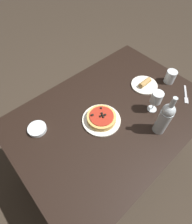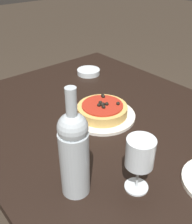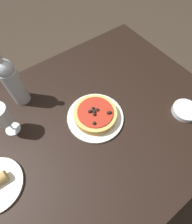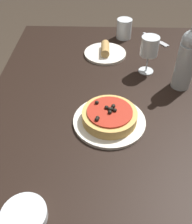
{
  "view_description": "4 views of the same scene",
  "coord_description": "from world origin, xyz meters",
  "px_view_note": "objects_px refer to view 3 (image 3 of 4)",
  "views": [
    {
      "loc": [
        -0.55,
        -0.45,
        1.72
      ],
      "look_at": [
        -0.11,
        0.04,
        0.82
      ],
      "focal_mm": 28.0,
      "sensor_mm": 36.0,
      "label": 1
    },
    {
      "loc": [
        0.53,
        -0.57,
        1.31
      ],
      "look_at": [
        -0.11,
        -0.02,
        0.78
      ],
      "focal_mm": 42.0,
      "sensor_mm": 36.0,
      "label": 2
    },
    {
      "loc": [
        0.13,
        0.31,
        1.45
      ],
      "look_at": [
        -0.1,
        -0.0,
        0.8
      ],
      "focal_mm": 28.0,
      "sensor_mm": 36.0,
      "label": 3
    },
    {
      "loc": [
        -0.75,
        0.03,
        1.41
      ],
      "look_at": [
        -0.14,
        0.05,
        0.85
      ],
      "focal_mm": 42.0,
      "sensor_mm": 36.0,
      "label": 4
    }
  ],
  "objects_px": {
    "pizza": "(95,113)",
    "side_bowl": "(185,111)",
    "wine_glass": "(1,116)",
    "dinner_plate": "(95,116)",
    "dining_table": "(79,137)",
    "wine_bottle": "(12,81)"
  },
  "relations": [
    {
      "from": "pizza",
      "to": "wine_glass",
      "type": "distance_m",
      "value": 0.37
    },
    {
      "from": "side_bowl",
      "to": "wine_bottle",
      "type": "bearing_deg",
      "value": -41.55
    },
    {
      "from": "dining_table",
      "to": "wine_bottle",
      "type": "xyz_separation_m",
      "value": [
        0.13,
        -0.29,
        0.22
      ]
    },
    {
      "from": "side_bowl",
      "to": "dining_table",
      "type": "bearing_deg",
      "value": -25.82
    },
    {
      "from": "dinner_plate",
      "to": "side_bowl",
      "type": "relative_size",
      "value": 2.16
    },
    {
      "from": "wine_bottle",
      "to": "side_bowl",
      "type": "xyz_separation_m",
      "value": [
        -0.57,
        0.51,
        -0.12
      ]
    },
    {
      "from": "wine_glass",
      "to": "pizza",
      "type": "bearing_deg",
      "value": 153.74
    },
    {
      "from": "dining_table",
      "to": "pizza",
      "type": "xyz_separation_m",
      "value": [
        -0.1,
        -0.0,
        0.12
      ]
    },
    {
      "from": "dining_table",
      "to": "side_bowl",
      "type": "xyz_separation_m",
      "value": [
        -0.45,
        0.22,
        0.1
      ]
    },
    {
      "from": "pizza",
      "to": "side_bowl",
      "type": "relative_size",
      "value": 1.62
    },
    {
      "from": "dinner_plate",
      "to": "wine_bottle",
      "type": "height_order",
      "value": "wine_bottle"
    },
    {
      "from": "wine_bottle",
      "to": "side_bowl",
      "type": "bearing_deg",
      "value": 138.45
    },
    {
      "from": "dinner_plate",
      "to": "side_bowl",
      "type": "distance_m",
      "value": 0.41
    },
    {
      "from": "wine_glass",
      "to": "side_bowl",
      "type": "xyz_separation_m",
      "value": [
        -0.67,
        0.38,
        -0.1
      ]
    },
    {
      "from": "wine_glass",
      "to": "side_bowl",
      "type": "relative_size",
      "value": 1.39
    },
    {
      "from": "dinner_plate",
      "to": "wine_glass",
      "type": "bearing_deg",
      "value": -26.22
    },
    {
      "from": "pizza",
      "to": "wine_glass",
      "type": "xyz_separation_m",
      "value": [
        0.32,
        -0.16,
        0.08
      ]
    },
    {
      "from": "pizza",
      "to": "wine_bottle",
      "type": "bearing_deg",
      "value": -52.24
    },
    {
      "from": "wine_bottle",
      "to": "wine_glass",
      "type": "bearing_deg",
      "value": 51.62
    },
    {
      "from": "dining_table",
      "to": "wine_bottle",
      "type": "bearing_deg",
      "value": -66.69
    },
    {
      "from": "pizza",
      "to": "side_bowl",
      "type": "xyz_separation_m",
      "value": [
        -0.35,
        0.22,
        -0.02
      ]
    },
    {
      "from": "dinner_plate",
      "to": "wine_bottle",
      "type": "bearing_deg",
      "value": -52.22
    }
  ]
}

